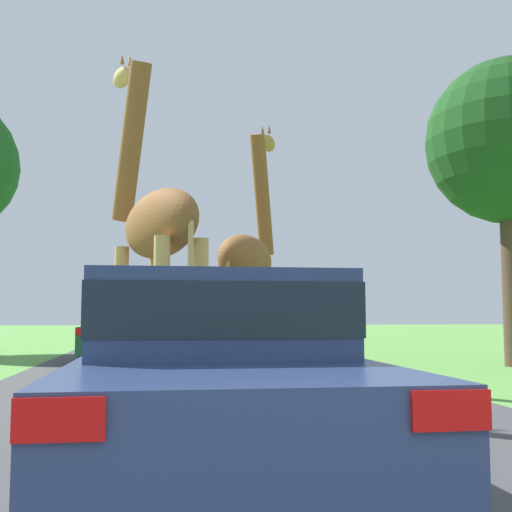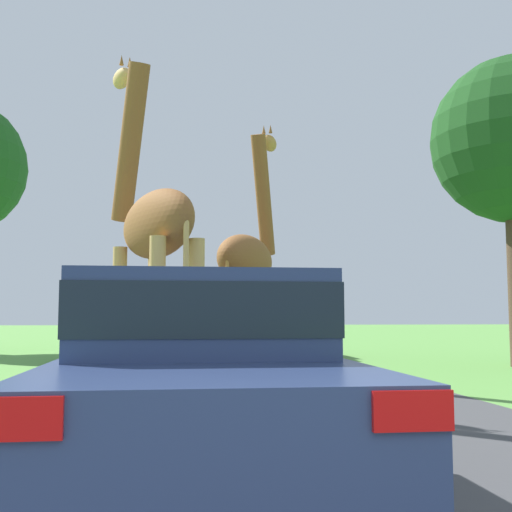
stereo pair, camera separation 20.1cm
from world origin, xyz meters
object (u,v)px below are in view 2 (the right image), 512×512
(giraffe_companion, at_px, (152,230))
(car_lead_maroon, at_px, (197,373))
(giraffe_near_road, at_px, (248,259))
(car_far_ahead, at_px, (126,333))
(car_queue_right, at_px, (282,331))
(car_queue_left, at_px, (142,327))

(giraffe_companion, xyz_separation_m, car_lead_maroon, (0.47, -3.94, -1.57))
(giraffe_companion, height_order, car_lead_maroon, giraffe_companion)
(giraffe_near_road, height_order, car_far_ahead, giraffe_near_road)
(car_queue_right, bearing_deg, giraffe_near_road, -103.56)
(car_queue_right, bearing_deg, car_far_ahead, -162.90)
(giraffe_near_road, height_order, car_lead_maroon, giraffe_near_road)
(giraffe_near_road, height_order, giraffe_companion, giraffe_companion)
(giraffe_near_road, xyz_separation_m, giraffe_companion, (-1.54, -1.91, 0.21))
(car_lead_maroon, distance_m, car_queue_right, 14.82)
(giraffe_companion, height_order, car_queue_right, giraffe_companion)
(car_queue_right, xyz_separation_m, car_queue_left, (-4.42, 4.75, 0.06))
(car_lead_maroon, height_order, car_far_ahead, car_lead_maroon)
(giraffe_companion, distance_m, car_far_ahead, 9.33)
(giraffe_near_road, xyz_separation_m, car_queue_left, (-2.34, 13.38, -1.36))
(giraffe_near_road, bearing_deg, car_lead_maroon, -76.61)
(car_queue_left, bearing_deg, car_queue_right, -47.10)
(giraffe_companion, bearing_deg, car_lead_maroon, -105.38)
(car_lead_maroon, relative_size, car_far_ahead, 1.05)
(car_queue_right, bearing_deg, car_queue_left, 132.90)
(car_far_ahead, bearing_deg, giraffe_near_road, -71.12)
(car_queue_right, bearing_deg, giraffe_companion, -108.98)
(car_queue_right, relative_size, car_far_ahead, 0.92)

